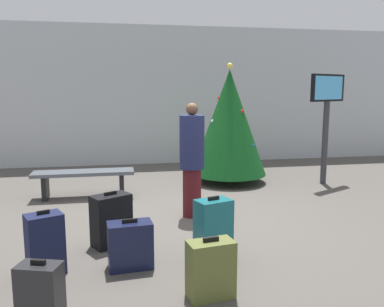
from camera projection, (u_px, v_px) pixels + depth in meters
name	position (u px, v px, depth m)	size (l,w,h in m)	color
ground_plane	(184.00, 217.00, 6.05)	(16.00, 16.00, 0.00)	#514C47
back_wall	(154.00, 96.00, 10.25)	(16.00, 0.20, 3.49)	#B7BCC1
holiday_tree	(229.00, 122.00, 8.14)	(1.54, 1.54, 2.43)	#4C3319
flight_info_kiosk	(327.00, 107.00, 7.98)	(0.93, 0.53, 2.20)	#333338
waiting_bench	(84.00, 177.00, 7.10)	(1.75, 0.44, 0.48)	#4C5159
traveller_0	(192.00, 158.00, 5.97)	(0.52, 0.52, 1.72)	#4C1419
suitcase_0	(130.00, 245.00, 4.30)	(0.49, 0.31, 0.55)	#141938
suitcase_1	(45.00, 244.00, 4.15)	(0.43, 0.38, 0.68)	#141938
suitcase_2	(213.00, 228.00, 4.60)	(0.46, 0.37, 0.71)	#19606B
suitcase_3	(111.00, 220.00, 4.92)	(0.53, 0.46, 0.68)	black
suitcase_4	(40.00, 297.00, 3.18)	(0.38, 0.30, 0.59)	#232326
suitcase_5	(211.00, 269.00, 3.68)	(0.46, 0.30, 0.58)	#59602D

